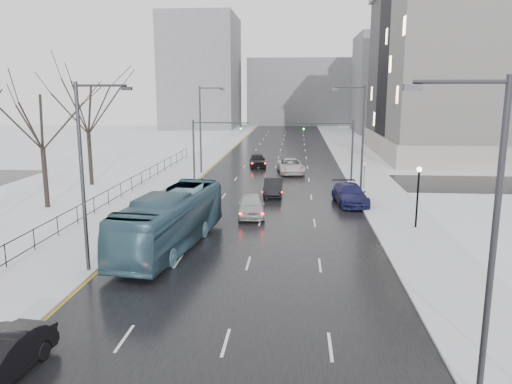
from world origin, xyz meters
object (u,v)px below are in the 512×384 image
(no_uturn_sign, at_px, (365,167))
(sedan_right_cross, at_px, (291,166))
(mast_signal_right, at_px, (342,144))
(sedan_right_near, at_px, (273,187))
(sedan_right_far, at_px, (350,194))
(tree_park_e, at_px, (92,186))
(sedan_center_far, at_px, (258,160))
(streetlight_r_near, at_px, (487,229))
(mast_signal_left, at_px, (203,142))
(streetlight_l_far, at_px, (202,125))
(streetlight_r_mid, at_px, (360,136))
(streetlight_l_near, at_px, (86,169))
(sedan_center_near, at_px, (251,205))
(lamppost_r_mid, at_px, (418,188))
(tree_park_d, at_px, (48,208))
(bus, at_px, (171,220))

(no_uturn_sign, xyz_separation_m, sedan_right_cross, (-7.25, 9.20, -1.42))
(mast_signal_right, distance_m, sedan_right_cross, 8.14)
(sedan_right_near, distance_m, sedan_right_far, 7.37)
(tree_park_e, bearing_deg, sedan_right_cross, 24.53)
(no_uturn_sign, distance_m, sedan_center_far, 18.21)
(sedan_right_far, bearing_deg, sedan_right_cross, 101.54)
(streetlight_r_near, bearing_deg, mast_signal_left, 112.18)
(streetlight_l_far, distance_m, sedan_center_far, 9.66)
(streetlight_r_mid, height_order, no_uturn_sign, streetlight_r_mid)
(tree_park_e, xyz_separation_m, no_uturn_sign, (27.40, 0.00, 2.30))
(mast_signal_right, distance_m, no_uturn_sign, 4.77)
(tree_park_e, relative_size, mast_signal_right, 2.08)
(streetlight_l_near, bearing_deg, streetlight_r_mid, 50.76)
(streetlight_r_near, relative_size, streetlight_l_far, 1.00)
(no_uturn_sign, relative_size, sedan_center_near, 0.54)
(streetlight_r_near, bearing_deg, lamppost_r_mid, 81.94)
(tree_park_d, xyz_separation_m, sedan_right_cross, (19.75, 19.20, 0.88))
(tree_park_e, relative_size, sedan_center_near, 2.70)
(streetlight_r_near, relative_size, streetlight_r_mid, 1.00)
(mast_signal_left, distance_m, sedan_right_far, 18.21)
(tree_park_e, height_order, sedan_center_near, tree_park_e)
(lamppost_r_mid, xyz_separation_m, mast_signal_left, (-18.33, 18.00, 1.16))
(streetlight_l_far, xyz_separation_m, sedan_center_far, (5.86, 6.04, -4.75))
(streetlight_l_near, xyz_separation_m, no_uturn_sign, (17.37, 24.00, -3.32))
(lamppost_r_mid, height_order, sedan_center_near, lamppost_r_mid)
(mast_signal_left, relative_size, bus, 0.52)
(tree_park_d, distance_m, streetlight_r_near, 35.80)
(lamppost_r_mid, distance_m, sedan_right_far, 8.66)
(streetlight_l_near, bearing_deg, no_uturn_sign, 54.11)
(tree_park_e, height_order, streetlight_r_mid, streetlight_r_mid)
(tree_park_d, xyz_separation_m, mast_signal_left, (10.47, 14.00, 4.11))
(tree_park_e, relative_size, streetlight_l_near, 1.35)
(sedan_center_far, bearing_deg, streetlight_r_near, -85.34)
(streetlight_l_near, relative_size, mast_signal_right, 1.54)
(mast_signal_left, distance_m, sedan_center_far, 11.68)
(tree_park_e, distance_m, streetlight_r_near, 43.39)
(streetlight_r_near, height_order, bus, streetlight_r_near)
(lamppost_r_mid, relative_size, sedan_center_far, 0.88)
(bus, distance_m, sedan_right_near, 17.02)
(streetlight_r_near, xyz_separation_m, mast_signal_left, (-15.49, 38.00, -1.51))
(streetlight_r_near, xyz_separation_m, sedan_center_far, (-10.47, 48.04, -4.75))
(streetlight_r_mid, bearing_deg, sedan_right_cross, 115.21)
(streetlight_l_near, xyz_separation_m, streetlight_l_far, (0.00, 32.00, 0.00))
(sedan_right_far, height_order, sedan_center_far, sedan_right_far)
(tree_park_e, xyz_separation_m, sedan_center_near, (17.38, -11.20, 0.89))
(tree_park_e, xyz_separation_m, sedan_right_cross, (20.15, 9.20, 0.88))
(mast_signal_left, height_order, sedan_center_near, mast_signal_left)
(streetlight_r_mid, distance_m, mast_signal_right, 8.18)
(sedan_center_near, height_order, sedan_right_far, same)
(streetlight_l_far, xyz_separation_m, sedan_right_cross, (10.12, 1.20, -4.73))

